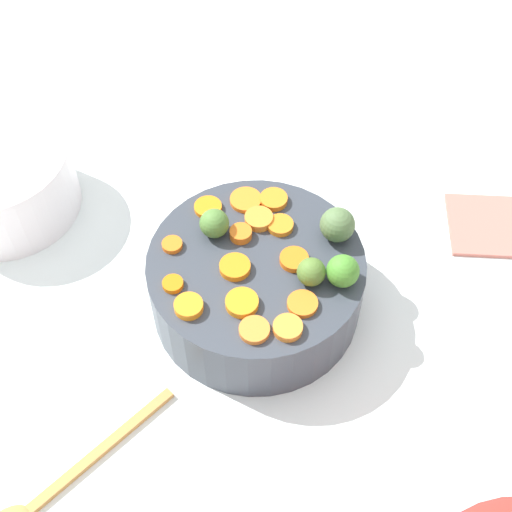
# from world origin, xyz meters

# --- Properties ---
(tabletop) EXTENTS (2.40, 2.40, 0.02)m
(tabletop) POSITION_xyz_m (0.00, 0.00, 0.01)
(tabletop) COLOR white
(tabletop) RESTS_ON ground
(serving_bowl_carrots) EXTENTS (0.26, 0.26, 0.09)m
(serving_bowl_carrots) POSITION_xyz_m (-0.02, -0.02, 0.07)
(serving_bowl_carrots) COLOR #353C45
(serving_bowl_carrots) RESTS_ON tabletop
(carrot_slice_0) EXTENTS (0.03, 0.03, 0.01)m
(carrot_slice_0) POSITION_xyz_m (-0.12, -0.02, 0.11)
(carrot_slice_0) COLOR orange
(carrot_slice_0) RESTS_ON serving_bowl_carrots
(carrot_slice_1) EXTENTS (0.05, 0.05, 0.01)m
(carrot_slice_1) POSITION_xyz_m (0.05, -0.06, 0.11)
(carrot_slice_1) COLOR orange
(carrot_slice_1) RESTS_ON serving_bowl_carrots
(carrot_slice_2) EXTENTS (0.05, 0.05, 0.01)m
(carrot_slice_2) POSITION_xyz_m (-0.01, -0.08, 0.12)
(carrot_slice_2) COLOR orange
(carrot_slice_2) RESTS_ON serving_bowl_carrots
(carrot_slice_3) EXTENTS (0.04, 0.04, 0.01)m
(carrot_slice_3) POSITION_xyz_m (0.03, -0.01, 0.11)
(carrot_slice_3) COLOR orange
(carrot_slice_3) RESTS_ON serving_bowl_carrots
(carrot_slice_4) EXTENTS (0.04, 0.04, 0.01)m
(carrot_slice_4) POSITION_xyz_m (-0.02, 0.08, 0.11)
(carrot_slice_4) COLOR orange
(carrot_slice_4) RESTS_ON serving_bowl_carrots
(carrot_slice_5) EXTENTS (0.05, 0.05, 0.01)m
(carrot_slice_5) POSITION_xyz_m (-0.07, -0.10, 0.12)
(carrot_slice_5) COLOR orange
(carrot_slice_5) RESTS_ON serving_bowl_carrots
(carrot_slice_6) EXTENTS (0.05, 0.05, 0.01)m
(carrot_slice_6) POSITION_xyz_m (-0.04, -0.03, 0.12)
(carrot_slice_6) COLOR orange
(carrot_slice_6) RESTS_ON serving_bowl_carrots
(carrot_slice_7) EXTENTS (0.03, 0.03, 0.01)m
(carrot_slice_7) POSITION_xyz_m (-0.10, -0.07, 0.11)
(carrot_slice_7) COLOR orange
(carrot_slice_7) RESTS_ON serving_bowl_carrots
(carrot_slice_8) EXTENTS (0.04, 0.04, 0.01)m
(carrot_slice_8) POSITION_xyz_m (0.01, -0.11, 0.11)
(carrot_slice_8) COLOR orange
(carrot_slice_8) RESTS_ON serving_bowl_carrots
(carrot_slice_9) EXTENTS (0.03, 0.03, 0.01)m
(carrot_slice_9) POSITION_xyz_m (-0.04, 0.01, 0.12)
(carrot_slice_9) COLOR orange
(carrot_slice_9) RESTS_ON serving_bowl_carrots
(carrot_slice_10) EXTENTS (0.03, 0.03, 0.01)m
(carrot_slice_10) POSITION_xyz_m (-0.03, 0.04, 0.12)
(carrot_slice_10) COLOR orange
(carrot_slice_10) RESTS_ON serving_bowl_carrots
(carrot_slice_11) EXTENTS (0.04, 0.04, 0.01)m
(carrot_slice_11) POSITION_xyz_m (-0.05, 0.07, 0.11)
(carrot_slice_11) COLOR orange
(carrot_slice_11) RESTS_ON serving_bowl_carrots
(carrot_slice_12) EXTENTS (0.04, 0.04, 0.01)m
(carrot_slice_12) POSITION_xyz_m (-0.09, 0.05, 0.11)
(carrot_slice_12) COLOR orange
(carrot_slice_12) RESTS_ON serving_bowl_carrots
(carrot_slice_13) EXTENTS (0.04, 0.04, 0.01)m
(carrot_slice_13) POSITION_xyz_m (0.00, 0.04, 0.11)
(carrot_slice_13) COLOR orange
(carrot_slice_13) RESTS_ON serving_bowl_carrots
(carrot_slice_14) EXTENTS (0.04, 0.04, 0.01)m
(carrot_slice_14) POSITION_xyz_m (0.04, -0.10, 0.12)
(carrot_slice_14) COLOR orange
(carrot_slice_14) RESTS_ON serving_bowl_carrots
(brussels_sprout_0) EXTENTS (0.03, 0.03, 0.03)m
(brussels_sprout_0) POSITION_xyz_m (0.05, -0.03, 0.13)
(brussels_sprout_0) COLOR #4E722D
(brussels_sprout_0) RESTS_ON serving_bowl_carrots
(brussels_sprout_1) EXTENTS (0.04, 0.04, 0.04)m
(brussels_sprout_1) POSITION_xyz_m (-0.07, 0.01, 0.13)
(brussels_sprout_1) COLOR #4B7633
(brussels_sprout_1) RESTS_ON serving_bowl_carrots
(brussels_sprout_2) EXTENTS (0.04, 0.04, 0.04)m
(brussels_sprout_2) POSITION_xyz_m (0.09, -0.02, 0.13)
(brussels_sprout_2) COLOR #43852B
(brussels_sprout_2) RESTS_ON serving_bowl_carrots
(brussels_sprout_3) EXTENTS (0.04, 0.04, 0.04)m
(brussels_sprout_3) POSITION_xyz_m (0.07, 0.04, 0.13)
(brussels_sprout_3) COLOR #4F6C40
(brussels_sprout_3) RESTS_ON serving_bowl_carrots
(wooden_spoon) EXTENTS (0.15, 0.23, 0.01)m
(wooden_spoon) POSITION_xyz_m (-0.17, -0.31, 0.03)
(wooden_spoon) COLOR #B88443
(wooden_spoon) RESTS_ON tabletop
(casserole_dish) EXTENTS (0.20, 0.20, 0.10)m
(casserole_dish) POSITION_xyz_m (-0.39, 0.05, 0.07)
(casserole_dish) COLOR white
(casserole_dish) RESTS_ON tabletop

